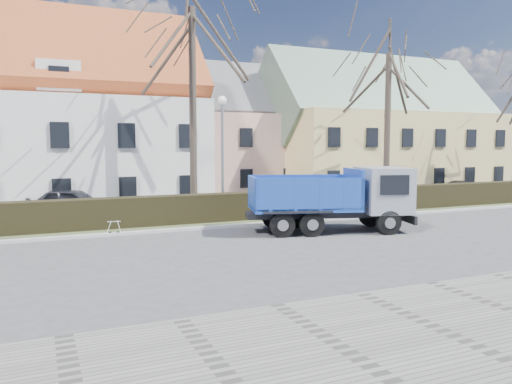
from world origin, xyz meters
name	(u,v)px	position (x,y,z in m)	size (l,w,h in m)	color
ground	(313,243)	(0.00, 0.00, 0.00)	(120.00, 120.00, 0.00)	#404042
curb_far	(262,224)	(0.00, 4.60, 0.06)	(80.00, 0.30, 0.12)	#AAA9A5
grass_strip	(248,219)	(0.00, 6.20, 0.05)	(80.00, 3.00, 0.10)	#3B4627
hedge	(250,207)	(0.00, 6.00, 0.65)	(60.00, 0.90, 1.30)	black
building_pink	(226,140)	(4.00, 20.00, 4.00)	(10.80, 8.80, 8.00)	#D5A797
building_yellow	(379,137)	(16.00, 17.00, 4.25)	(18.80, 10.80, 8.50)	#D8BF76
tree_1	(193,90)	(-2.00, 8.50, 6.33)	(9.20, 9.20, 12.65)	#382F27
tree_2	(388,113)	(10.00, 8.50, 5.50)	(8.00, 8.00, 11.00)	#382F27
dump_truck	(325,199)	(1.69, 1.99, 1.39)	(6.93, 2.58, 2.77)	#153896
streetlight	(223,157)	(-0.99, 7.00, 3.01)	(0.47, 0.47, 6.02)	gray
cart_frame	(109,228)	(-6.70, 4.61, 0.33)	(0.73, 0.41, 0.66)	silver
parked_car_a	(73,203)	(-7.65, 10.59, 0.74)	(1.74, 4.32, 1.47)	#212229
parked_car_b	(461,188)	(18.76, 11.07, 0.53)	(1.49, 3.67, 1.06)	black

